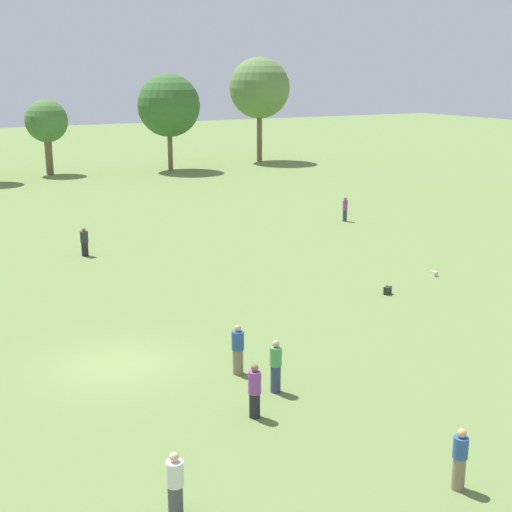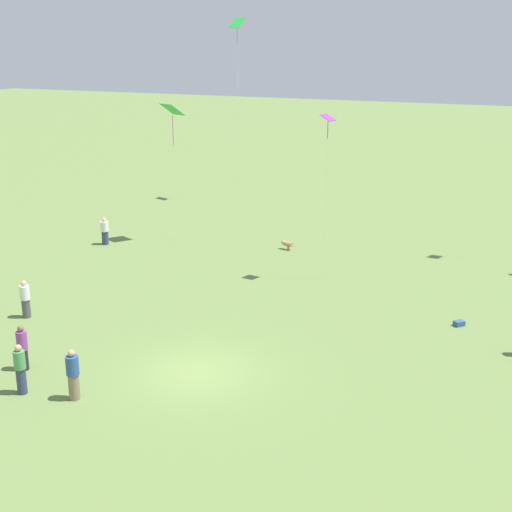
{
  "view_description": "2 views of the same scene",
  "coord_description": "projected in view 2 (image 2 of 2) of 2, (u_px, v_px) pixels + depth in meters",
  "views": [
    {
      "loc": [
        -7.14,
        -23.83,
        10.46
      ],
      "look_at": [
        4.68,
        -2.12,
        4.04
      ],
      "focal_mm": 50.0,
      "sensor_mm": 36.0,
      "label": 1
    },
    {
      "loc": [
        20.91,
        12.06,
        11.87
      ],
      "look_at": [
        -1.29,
        1.79,
        4.4
      ],
      "focal_mm": 50.0,
      "sensor_mm": 36.0,
      "label": 2
    }
  ],
  "objects": [
    {
      "name": "person_2",
      "position": [
        20.0,
        369.0,
        24.64
      ],
      "size": [
        0.57,
        0.57,
        1.84
      ],
      "rotation": [
        0.0,
        0.0,
        4.04
      ],
      "color": "#333D5B",
      "rests_on": "ground_plane"
    },
    {
      "name": "person_1",
      "position": [
        22.0,
        348.0,
        26.44
      ],
      "size": [
        0.53,
        0.53,
        1.77
      ],
      "rotation": [
        0.0,
        0.0,
        2.72
      ],
      "color": "#232328",
      "rests_on": "ground_plane"
    },
    {
      "name": "dog_0",
      "position": [
        287.0,
        244.0,
        41.81
      ],
      "size": [
        0.39,
        0.76,
        0.52
      ],
      "rotation": [
        0.0,
        0.0,
        2.94
      ],
      "color": "tan",
      "rests_on": "ground_plane"
    },
    {
      "name": "kite_5",
      "position": [
        328.0,
        127.0,
        34.51
      ],
      "size": [
        0.76,
        0.72,
        8.39
      ],
      "rotation": [
        0.0,
        0.0,
        2.12
      ],
      "color": "purple",
      "rests_on": "ground_plane"
    },
    {
      "name": "ground_plane",
      "position": [
        198.0,
        372.0,
        26.46
      ],
      "size": [
        240.0,
        240.0,
        0.0
      ],
      "primitive_type": "plane",
      "color": "olive"
    },
    {
      "name": "kite_1",
      "position": [
        172.0,
        113.0,
        41.59
      ],
      "size": [
        1.38,
        1.49,
        8.27
      ],
      "rotation": [
        0.0,
        0.0,
        3.54
      ],
      "color": "green",
      "rests_on": "ground_plane"
    },
    {
      "name": "kite_4",
      "position": [
        237.0,
        29.0,
        51.21
      ],
      "size": [
        1.07,
        1.25,
        13.37
      ],
      "rotation": [
        0.0,
        0.0,
        0.5
      ],
      "color": "green",
      "rests_on": "ground_plane"
    },
    {
      "name": "person_7",
      "position": [
        73.0,
        375.0,
        24.25
      ],
      "size": [
        0.59,
        0.59,
        1.84
      ],
      "rotation": [
        0.0,
        0.0,
        2.02
      ],
      "color": "#847056",
      "rests_on": "ground_plane"
    },
    {
      "name": "picnic_bag_1",
      "position": [
        459.0,
        323.0,
        30.74
      ],
      "size": [
        0.53,
        0.53,
        0.22
      ],
      "rotation": [
        0.0,
        0.0,
        2.41
      ],
      "color": "#33518C",
      "rests_on": "ground_plane"
    },
    {
      "name": "person_6",
      "position": [
        25.0,
        299.0,
        31.47
      ],
      "size": [
        0.53,
        0.53,
        1.72
      ],
      "rotation": [
        0.0,
        0.0,
        4.44
      ],
      "color": "#4C4C51",
      "rests_on": "ground_plane"
    },
    {
      "name": "person_8",
      "position": [
        105.0,
        231.0,
        42.74
      ],
      "size": [
        0.59,
        0.59,
        1.65
      ],
      "rotation": [
        0.0,
        0.0,
        3.47
      ],
      "color": "#333D5B",
      "rests_on": "ground_plane"
    }
  ]
}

